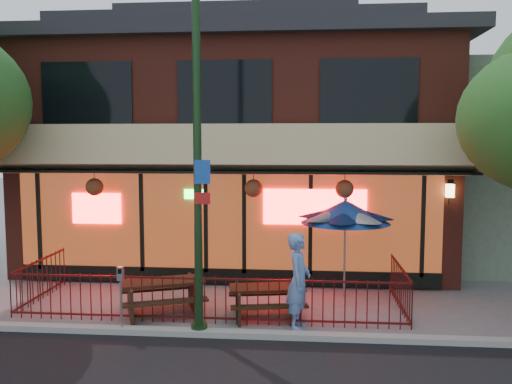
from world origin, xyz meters
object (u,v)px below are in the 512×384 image
(picnic_table_left, at_px, (163,292))
(picnic_table_right, at_px, (267,297))
(pedestrian, at_px, (299,281))
(parking_meter_near, at_px, (121,288))
(street_light, at_px, (198,174))
(patio_umbrella, at_px, (345,212))

(picnic_table_left, relative_size, picnic_table_right, 1.20)
(pedestrian, bearing_deg, parking_meter_near, 109.14)
(street_light, relative_size, pedestrian, 3.58)
(street_light, xyz_separation_m, parking_meter_near, (-1.54, -0.08, -2.25))
(picnic_table_right, height_order, patio_umbrella, patio_umbrella)
(picnic_table_right, distance_m, patio_umbrella, 2.94)
(street_light, bearing_deg, picnic_table_right, 41.30)
(picnic_table_right, xyz_separation_m, patio_umbrella, (1.76, 1.70, 1.64))
(parking_meter_near, bearing_deg, pedestrian, 9.49)
(street_light, height_order, parking_meter_near, street_light)
(picnic_table_right, bearing_deg, parking_meter_near, -157.10)
(picnic_table_left, xyz_separation_m, picnic_table_right, (2.28, 0.00, -0.05))
(picnic_table_left, bearing_deg, patio_umbrella, 22.83)
(picnic_table_left, height_order, patio_umbrella, patio_umbrella)
(pedestrian, bearing_deg, picnic_table_right, 58.10)
(picnic_table_right, relative_size, parking_meter_near, 1.34)
(street_light, xyz_separation_m, patio_umbrella, (3.02, 2.80, -1.06))
(picnic_table_right, height_order, pedestrian, pedestrian)
(picnic_table_right, bearing_deg, street_light, -138.70)
(picnic_table_right, bearing_deg, picnic_table_left, -180.00)
(pedestrian, bearing_deg, picnic_table_left, 88.17)
(picnic_table_left, distance_m, pedestrian, 3.05)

